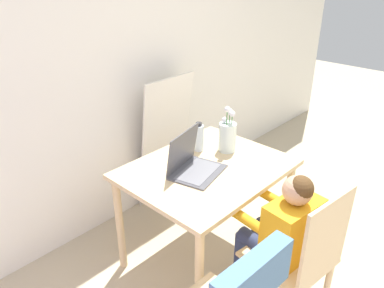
{
  "coord_description": "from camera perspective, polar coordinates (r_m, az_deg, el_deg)",
  "views": [
    {
      "loc": [
        -1.51,
        0.03,
        1.9
      ],
      "look_at": [
        -0.05,
        1.4,
        0.91
      ],
      "focal_mm": 35.0,
      "sensor_mm": 36.0,
      "label": 1
    }
  ],
  "objects": [
    {
      "name": "wall_back",
      "position": [
        2.74,
        -12.19,
        12.04
      ],
      "size": [
        6.4,
        0.05,
        2.5
      ],
      "color": "white",
      "rests_on": "ground_plane"
    },
    {
      "name": "dining_table",
      "position": [
        2.4,
        2.25,
        -5.51
      ],
      "size": [
        1.01,
        0.8,
        0.73
      ],
      "color": "#D6B784",
      "rests_on": "ground_plane"
    },
    {
      "name": "chair_occupied",
      "position": [
        2.14,
        16.02,
        -16.59
      ],
      "size": [
        0.45,
        0.45,
        0.93
      ],
      "rotation": [
        0.0,
        0.0,
        3.02
      ],
      "color": "#D6B784",
      "rests_on": "ground_plane"
    },
    {
      "name": "person_seated",
      "position": [
        2.12,
        13.51,
        -12.46
      ],
      "size": [
        0.37,
        0.46,
        0.96
      ],
      "rotation": [
        0.0,
        0.0,
        3.02
      ],
      "color": "orange",
      "rests_on": "ground_plane"
    },
    {
      "name": "laptop",
      "position": [
        2.28,
        -0.06,
        -2.86
      ],
      "size": [
        0.38,
        0.32,
        0.26
      ],
      "rotation": [
        0.0,
        0.0,
        0.24
      ],
      "color": "#4C4C51",
      "rests_on": "dining_table"
    },
    {
      "name": "flower_vase",
      "position": [
        2.51,
        5.43,
        1.34
      ],
      "size": [
        0.12,
        0.12,
        0.33
      ],
      "color": "silver",
      "rests_on": "dining_table"
    },
    {
      "name": "water_bottle",
      "position": [
        2.52,
        1.02,
        1.02
      ],
      "size": [
        0.07,
        0.07,
        0.2
      ],
      "color": "silver",
      "rests_on": "dining_table"
    },
    {
      "name": "cardboard_panel",
      "position": [
        3.09,
        -4.01,
        0.46
      ],
      "size": [
        0.51,
        0.17,
        1.11
      ],
      "color": "silver",
      "rests_on": "ground_plane"
    }
  ]
}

